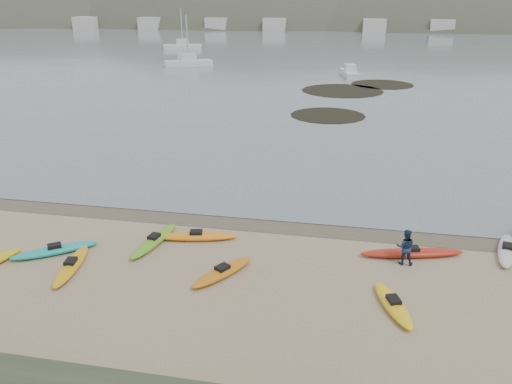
# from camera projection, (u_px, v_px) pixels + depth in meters

# --- Properties ---
(ground) EXTENTS (600.00, 600.00, 0.00)m
(ground) POSITION_uv_depth(u_px,v_px,m) (256.00, 220.00, 25.08)
(ground) COLOR tan
(ground) RESTS_ON ground
(wet_sand) EXTENTS (60.00, 60.00, 0.00)m
(wet_sand) POSITION_uv_depth(u_px,v_px,m) (255.00, 222.00, 24.81)
(wet_sand) COLOR brown
(wet_sand) RESTS_ON ground
(water) EXTENTS (1200.00, 1200.00, 0.00)m
(water) POSITION_uv_depth(u_px,v_px,m) (351.00, 15.00, 299.22)
(water) COLOR slate
(water) RESTS_ON ground
(kayaks) EXTENTS (23.31, 9.18, 0.34)m
(kayaks) POSITION_uv_depth(u_px,v_px,m) (220.00, 257.00, 21.11)
(kayaks) COLOR gold
(kayaks) RESTS_ON ground
(person_east) EXTENTS (0.78, 0.61, 1.57)m
(person_east) POSITION_uv_depth(u_px,v_px,m) (405.00, 247.00, 20.68)
(person_east) COLOR navy
(person_east) RESTS_ON ground
(kelp_mats) EXTENTS (13.59, 26.61, 0.04)m
(kelp_mats) POSITION_uv_depth(u_px,v_px,m) (353.00, 94.00, 57.48)
(kelp_mats) COLOR black
(kelp_mats) RESTS_ON water
(moored_boats) EXTENTS (96.84, 78.00, 1.12)m
(moored_boats) POSITION_uv_depth(u_px,v_px,m) (374.00, 53.00, 94.50)
(moored_boats) COLOR silver
(moored_boats) RESTS_ON ground
(far_hills) EXTENTS (550.00, 135.00, 80.00)m
(far_hills) POSITION_uv_depth(u_px,v_px,m) (443.00, 67.00, 201.18)
(far_hills) COLOR #384235
(far_hills) RESTS_ON ground
(far_town) EXTENTS (199.00, 5.00, 4.00)m
(far_town) POSITION_uv_depth(u_px,v_px,m) (363.00, 26.00, 155.79)
(far_town) COLOR beige
(far_town) RESTS_ON ground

